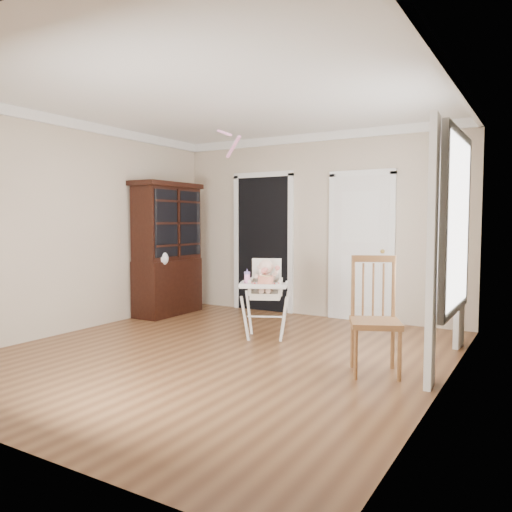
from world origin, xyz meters
The scene contains 16 objects.
floor centered at (0.00, 0.00, 0.00)m, with size 5.00×5.00×0.00m, color brown.
ceiling centered at (0.00, 0.00, 2.70)m, with size 5.00×5.00×0.00m, color white.
wall_back centered at (0.00, 2.50, 1.35)m, with size 4.50×4.50×0.00m, color beige.
wall_left centered at (-2.25, 0.00, 1.35)m, with size 5.00×5.00×0.00m, color beige.
wall_right centered at (2.25, 0.00, 1.35)m, with size 5.00×5.00×0.00m, color beige.
crown_molding centered at (0.00, 0.00, 2.64)m, with size 4.50×5.00×0.12m, color white, non-canonical shape.
doorway centered at (-0.90, 2.48, 1.11)m, with size 1.06×0.05×2.22m.
closet_door centered at (0.70, 2.48, 1.02)m, with size 0.96×0.09×2.13m.
window_right centered at (2.18, 0.80, 1.29)m, with size 0.13×1.84×2.30m.
high_chair centered at (0.05, 0.88, 0.60)m, with size 0.78×0.85×0.98m.
baby centered at (0.05, 0.90, 0.74)m, with size 0.32×0.23×0.42m.
cake centered at (0.18, 0.66, 0.73)m, with size 0.23×0.23×0.10m.
sippy_cup centered at (-0.09, 0.69, 0.75)m, with size 0.07×0.07×0.17m.
china_cabinet centered at (-1.99, 1.47, 1.00)m, with size 0.53×1.18×1.99m.
dining_chair centered at (1.62, 0.17, 0.51)m, with size 0.59×0.59×1.09m.
streamer centered at (-0.15, 0.30, 2.39)m, with size 0.03×0.50×0.02m, color pink, non-canonical shape.
Camera 1 is at (3.00, -4.33, 1.41)m, focal length 35.00 mm.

